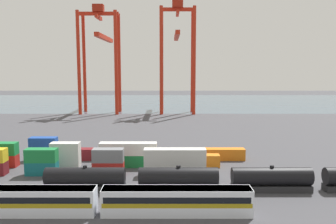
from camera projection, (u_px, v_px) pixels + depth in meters
The scene contains 24 objects.
ground_plane at pixel (164, 133), 112.20m from camera, with size 420.00×420.00×0.00m, color #424247.
harbour_water at pixel (166, 102), 214.38m from camera, with size 400.00×110.00×0.01m, color #475B6B.
passenger_train at pixel (99, 200), 50.05m from camera, with size 43.70×3.14×3.90m.
freight_tank_row at pixel (272, 179), 59.56m from camera, with size 76.84×2.98×4.44m.
shipping_container_2 at pixel (42, 168), 68.82m from camera, with size 6.04×2.44×2.60m, color #146066.
shipping_container_3 at pixel (42, 155), 68.49m from camera, with size 6.04×2.44×2.60m, color #197538.
shipping_container_4 at pixel (109, 168), 68.81m from camera, with size 6.04×2.44×2.60m, color #AD211C.
shipping_container_5 at pixel (108, 155), 68.48m from camera, with size 6.04×2.44×2.60m, color slate.
shipping_container_6 at pixel (175, 168), 68.80m from camera, with size 12.10×2.44×2.60m, color silver.
shipping_container_7 at pixel (175, 155), 68.47m from camera, with size 12.10×2.44×2.60m, color silver.
shipping_container_8 at pixel (3, 161), 74.40m from camera, with size 6.04×2.44×2.60m, color #AD211C.
shipping_container_9 at pixel (3, 149), 74.07m from camera, with size 6.04×2.44×2.60m, color #197538.
shipping_container_10 at pixel (66, 161), 74.39m from camera, with size 6.04×2.44×2.60m, color silver.
shipping_container_11 at pixel (66, 149), 74.07m from camera, with size 6.04×2.44×2.60m, color silver.
shipping_container_12 at pixel (129, 161), 74.38m from camera, with size 12.10×2.44×2.60m, color #197538.
shipping_container_13 at pixel (128, 149), 74.06m from camera, with size 12.10×2.44×2.60m, color silver.
shipping_container_14 at pixel (191, 161), 74.38m from camera, with size 12.10×2.44×2.60m, color orange.
shipping_container_15 at pixel (44, 154), 79.97m from camera, with size 6.04×2.44×2.60m, color #197538.
shipping_container_16 at pixel (44, 143), 79.65m from camera, with size 6.04×2.44×2.60m, color #1C4299.
shipping_container_17 at pixel (102, 154), 79.97m from camera, with size 12.10×2.44×2.60m, color maroon.
shipping_container_18 at pixel (160, 154), 79.96m from camera, with size 12.10×2.44×2.60m, color orange.
shipping_container_19 at pixel (218, 154), 79.95m from camera, with size 12.10×2.44×2.60m, color orange.
gantry_crane_west at pixel (101, 48), 162.63m from camera, with size 18.12×40.33×49.05m.
gantry_crane_central at pixel (177, 47), 162.03m from camera, with size 16.12×37.57×50.87m.
Camera 1 is at (1.29, -70.45, 20.90)m, focal length 37.49 mm.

